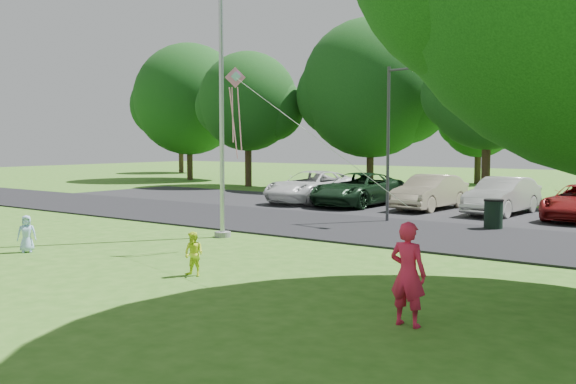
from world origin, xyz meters
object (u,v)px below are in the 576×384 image
Objects in this scene: flagpole at (222,100)px; trash_can at (493,215)px; kite at (239,97)px; woman at (408,274)px; child_blue at (27,234)px; child_yellow at (194,254)px; street_lamp at (393,129)px.

trash_can is (6.18, 6.44, -3.65)m from flagpole.
woman is at bearing -68.70° from kite.
trash_can is at bearing -0.86° from child_blue.
kite is (-6.65, 3.68, 3.26)m from woman.
trash_can is at bearing 69.60° from child_yellow.
flagpole is 10.18× the size of child_blue.
street_lamp reaches higher than trash_can.
flagpole is 5.98× the size of woman.
flagpole is 6.70m from child_blue.
child_yellow is (-5.41, 0.71, -0.35)m from woman.
street_lamp is at bearing 11.74° from child_blue.
street_lamp is (2.63, 6.14, -0.81)m from flagpole.
kite is at bearing -38.22° from flagpole.
trash_can is at bearing 46.19° from flagpole.
flagpole is 6.81m from child_yellow.
woman is at bearing -55.72° from child_blue.
child_yellow is 0.14× the size of kite.
trash_can is 12.08m from woman.
woman is at bearing -77.62° from trash_can.
street_lamp is 0.78× the size of kite.
flagpole reaches higher than child_yellow.
child_yellow is (3.35, -4.64, -3.68)m from flagpole.
child_yellow is at bearing -49.89° from child_blue.
woman is at bearing -50.91° from street_lamp.
child_blue is 0.14× the size of kite.
child_yellow is at bearing -104.31° from trash_can.
child_yellow is 0.99× the size of child_blue.
woman is at bearing -31.38° from flagpole.
child_blue is at bearing 177.62° from kite.
child_blue is (-5.70, -0.45, 0.01)m from child_yellow.
child_yellow is (-2.83, -11.08, -0.03)m from trash_can.
flagpole reaches higher than street_lamp.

